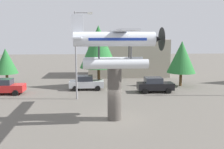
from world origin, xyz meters
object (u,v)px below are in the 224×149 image
object	(u,v)px
display_pedestal	(114,94)
tree_east	(99,47)
storefront_building	(127,57)
tree_center_back	(182,57)
streetlight_primary	(78,50)
tree_west	(6,61)
floatplane_monument	(116,45)
car_mid_silver	(86,83)
car_near_red	(5,87)
car_far_black	(155,85)

from	to	relation	value
display_pedestal	tree_east	distance (m)	12.91
storefront_building	tree_center_back	bearing A→B (deg)	-57.55
streetlight_primary	tree_west	distance (m)	13.55
floatplane_monument	tree_center_back	world-z (taller)	floatplane_monument
tree_center_back	storefront_building	bearing A→B (deg)	122.45
car_mid_silver	tree_west	distance (m)	11.89
car_near_red	tree_center_back	world-z (taller)	tree_center_back
tree_west	tree_center_back	world-z (taller)	tree_center_back
display_pedestal	floatplane_monument	distance (m)	3.77
car_mid_silver	streetlight_primary	bearing A→B (deg)	-97.82
car_near_red	tree_center_back	bearing A→B (deg)	8.74
display_pedestal	car_near_red	xyz separation A→B (m)	(-11.81, 9.29, -1.22)
car_mid_silver	streetlight_primary	size ratio (longest dim) A/B	0.47
display_pedestal	floatplane_monument	bearing A→B (deg)	1.48
floatplane_monument	streetlight_primary	xyz separation A→B (m)	(-3.43, 6.55, -0.72)
tree_west	tree_east	bearing A→B (deg)	-11.98
car_far_black	streetlight_primary	xyz separation A→B (m)	(-8.76, -2.64, 4.26)
car_near_red	tree_east	size ratio (longest dim) A/B	0.53
car_near_red	car_far_black	distance (m)	17.27
display_pedestal	floatplane_monument	size ratio (longest dim) A/B	0.40
tree_east	tree_center_back	world-z (taller)	tree_east
floatplane_monument	car_near_red	bearing A→B (deg)	140.64
car_far_black	streetlight_primary	distance (m)	10.09
floatplane_monument	streetlight_primary	world-z (taller)	streetlight_primary
display_pedestal	tree_center_back	size ratio (longest dim) A/B	0.71
floatplane_monument	car_far_black	distance (m)	11.74
floatplane_monument	streetlight_primary	size ratio (longest dim) A/B	1.16
floatplane_monument	streetlight_primary	bearing A→B (deg)	116.18
floatplane_monument	storefront_building	size ratio (longest dim) A/B	0.81
storefront_building	tree_east	world-z (taller)	tree_east
display_pedestal	tree_west	bearing A→B (deg)	131.98
floatplane_monument	car_far_black	xyz separation A→B (m)	(5.32, 9.19, -4.99)
car_near_red	streetlight_primary	xyz separation A→B (m)	(8.51, -2.74, 4.26)
tree_east	car_far_black	bearing A→B (deg)	-26.57
car_near_red	tree_center_back	size ratio (longest dim) A/B	0.71
car_far_black	streetlight_primary	world-z (taller)	streetlight_primary
car_near_red	car_far_black	xyz separation A→B (m)	(17.26, -0.10, 0.00)
car_far_black	storefront_building	world-z (taller)	storefront_building
display_pedestal	tree_east	xyz separation A→B (m)	(-1.10, 12.48, 3.13)
tree_west	tree_center_back	bearing A→B (deg)	-6.17
car_mid_silver	car_far_black	size ratio (longest dim) A/B	1.00
car_mid_silver	tree_center_back	distance (m)	12.86
car_mid_silver	tree_east	world-z (taller)	tree_east
tree_west	tree_east	size ratio (longest dim) A/B	0.62
car_mid_silver	display_pedestal	bearing A→B (deg)	-76.43
car_mid_silver	tree_west	bearing A→B (deg)	159.74
storefront_building	tree_east	distance (m)	10.93
car_near_red	car_mid_silver	distance (m)	9.31
streetlight_primary	tree_east	xyz separation A→B (m)	(2.20, 5.92, 0.08)
car_near_red	tree_west	world-z (taller)	tree_west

